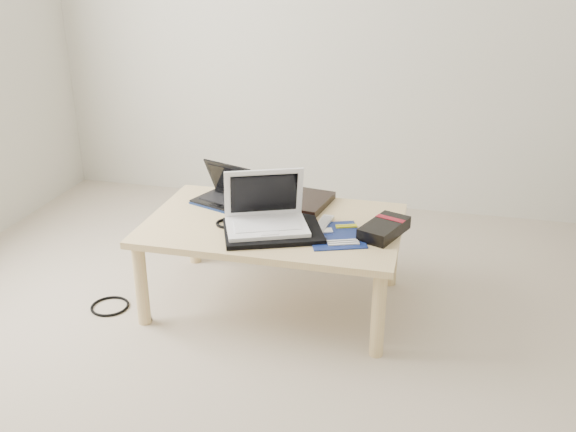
% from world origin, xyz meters
% --- Properties ---
extents(ground, '(4.00, 4.00, 0.00)m').
position_xyz_m(ground, '(0.00, 0.00, 0.00)').
color(ground, beige).
rests_on(ground, ground).
extents(coffee_table, '(1.10, 0.70, 0.40)m').
position_xyz_m(coffee_table, '(-0.29, 0.71, 0.35)').
color(coffee_table, '#D2B97E').
rests_on(coffee_table, ground).
extents(book, '(0.37, 0.33, 0.03)m').
position_xyz_m(book, '(-0.26, 0.94, 0.42)').
color(book, black).
rests_on(book, coffee_table).
extents(netbook, '(0.33, 0.28, 0.19)m').
position_xyz_m(netbook, '(-0.56, 0.88, 0.44)').
color(netbook, black).
rests_on(netbook, coffee_table).
extents(tablet, '(0.27, 0.23, 0.01)m').
position_xyz_m(tablet, '(-0.32, 0.67, 0.41)').
color(tablet, black).
rests_on(tablet, coffee_table).
extents(remote, '(0.07, 0.22, 0.02)m').
position_xyz_m(remote, '(-0.07, 0.70, 0.41)').
color(remote, silver).
rests_on(remote, coffee_table).
extents(neoprene_sleeve, '(0.48, 0.42, 0.02)m').
position_xyz_m(neoprene_sleeve, '(-0.26, 0.59, 0.41)').
color(neoprene_sleeve, black).
rests_on(neoprene_sleeve, coffee_table).
extents(white_laptop, '(0.40, 0.35, 0.24)m').
position_xyz_m(white_laptop, '(-0.30, 0.62, 0.47)').
color(white_laptop, white).
rests_on(white_laptop, neoprene_sleeve).
extents(motherboard, '(0.30, 0.33, 0.01)m').
position_xyz_m(motherboard, '(-0.00, 0.63, 0.40)').
color(motherboard, '#0D1757').
rests_on(motherboard, coffee_table).
extents(gpu_box, '(0.21, 0.28, 0.06)m').
position_xyz_m(gpu_box, '(0.19, 0.69, 0.43)').
color(gpu_box, black).
rests_on(gpu_box, coffee_table).
extents(cable_coil, '(0.12, 0.12, 0.01)m').
position_xyz_m(cable_coil, '(-0.47, 0.63, 0.41)').
color(cable_coil, black).
rests_on(cable_coil, coffee_table).
extents(floor_cable_coil, '(0.20, 0.20, 0.01)m').
position_xyz_m(floor_cable_coil, '(-1.00, 0.48, 0.01)').
color(floor_cable_coil, black).
rests_on(floor_cable_coil, ground).
extents(floor_cable_trail, '(0.21, 0.29, 0.01)m').
position_xyz_m(floor_cable_trail, '(-0.87, 0.56, 0.00)').
color(floor_cable_trail, black).
rests_on(floor_cable_trail, ground).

